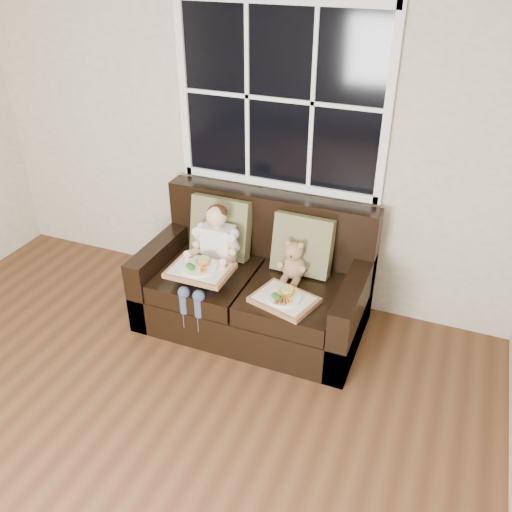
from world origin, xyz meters
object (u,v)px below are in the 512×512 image
at_px(teddy_bear, 294,263).
at_px(tray_left, 200,269).
at_px(child, 213,251).
at_px(tray_right, 284,299).
at_px(loveseat, 256,287).

distance_m(teddy_bear, tray_left, 0.69).
bearing_deg(child, tray_right, -15.67).
bearing_deg(loveseat, teddy_bear, 5.48).
height_order(loveseat, tray_right, loveseat).
bearing_deg(tray_left, loveseat, 44.23).
bearing_deg(tray_left, teddy_bear, 28.88).
xyz_separation_m(teddy_bear, tray_right, (0.04, -0.32, -0.10)).
distance_m(loveseat, child, 0.45).
height_order(child, tray_left, child).
height_order(child, tray_right, child).
bearing_deg(child, loveseat, 20.82).
distance_m(loveseat, tray_right, 0.48).
bearing_deg(loveseat, tray_right, -41.21).
relative_size(child, tray_right, 1.57).
bearing_deg(tray_right, teddy_bear, 113.95).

